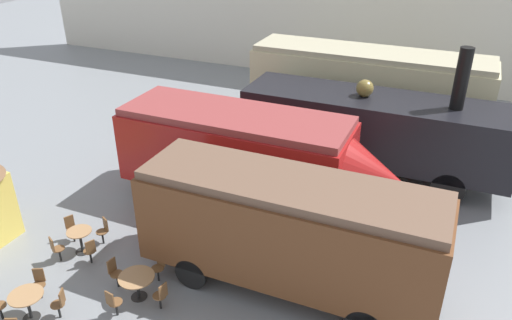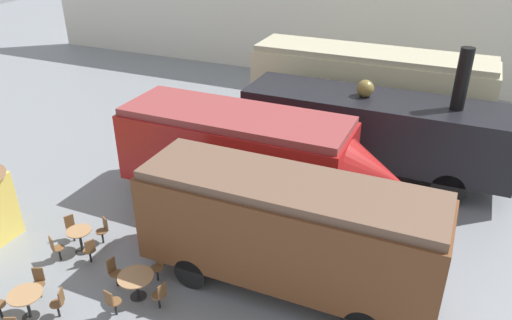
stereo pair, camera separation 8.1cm
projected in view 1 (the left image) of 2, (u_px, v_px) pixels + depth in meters
ground_plane at (256, 216)px, 16.93m from camera, size 80.00×80.00×0.00m
backdrop_wall at (367, 3)px, 27.48m from camera, size 44.00×0.15×9.00m
passenger_coach_vintage at (368, 86)px, 22.13m from camera, size 10.31×2.67×3.80m
steam_locomotive at (374, 127)px, 18.80m from camera, size 9.88×2.67×5.26m
streamlined_locomotive at (253, 153)px, 16.64m from camera, size 9.49×2.80×3.39m
passenger_coach_wooden at (289, 227)px, 13.02m from camera, size 7.92×2.40×3.33m
cafe_table_near at (27, 300)px, 12.53m from camera, size 0.87×0.87×0.77m
cafe_table_mid at (80, 236)px, 14.97m from camera, size 0.74×0.74×0.77m
cafe_table_far at (137, 280)px, 13.23m from camera, size 0.97×0.97×0.70m
cafe_chair_2 at (60, 302)px, 12.60m from camera, size 0.40×0.38×0.87m
cafe_chair_3 at (39, 281)px, 13.29m from camera, size 0.38×0.40×0.87m
cafe_chair_4 at (71, 227)px, 15.51m from camera, size 0.40×0.39×0.87m
cafe_chair_5 at (56, 248)px, 14.58m from camera, size 0.39×0.40×0.87m
cafe_chair_6 at (90, 250)px, 14.48m from camera, size 0.40×0.39×0.87m
cafe_chair_7 at (104, 229)px, 15.41m from camera, size 0.39×0.40×0.87m
cafe_chair_8 at (113, 302)px, 12.62m from camera, size 0.36×0.37×0.87m
cafe_chair_9 at (161, 294)px, 12.85m from camera, size 0.37×0.36×0.87m
cafe_chair_10 at (159, 265)px, 13.90m from camera, size 0.36×0.37×0.87m
cafe_chair_11 at (114, 271)px, 13.67m from camera, size 0.37×0.36×0.87m
visitor_person at (158, 210)px, 15.63m from camera, size 0.34×0.34×1.69m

